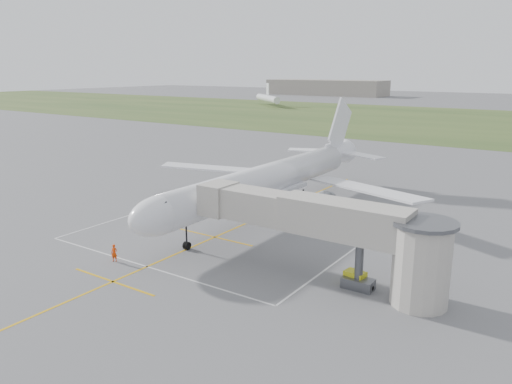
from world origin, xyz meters
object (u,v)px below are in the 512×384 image
Objects in this scene: gpu_unit at (355,279)px; baggage_cart at (150,212)px; airliner at (268,180)px; jet_bridge at (335,229)px; ramp_worker_nose at (114,253)px; ramp_worker_wing at (229,202)px.

baggage_cart reaches higher than gpu_unit.
airliner is at bearing 46.73° from baggage_cart.
jet_bridge is at bearing -42.19° from airliner.
ramp_worker_nose is at bearing -151.37° from gpu_unit.
gpu_unit is at bearing -3.38° from baggage_cart.
baggage_cart is at bearing 116.49° from ramp_worker_wing.
airliner is 22.10m from ramp_worker_nose.
airliner is at bearing 137.81° from jet_bridge.
ramp_worker_wing is at bearing 147.53° from jet_bridge.
ramp_worker_nose is 1.00× the size of ramp_worker_wing.
gpu_unit is at bearing -153.24° from ramp_worker_wing.
airliner reaches higher than ramp_worker_nose.
baggage_cart is 1.33× the size of ramp_worker_wing.
baggage_cart is (-28.45, 4.15, 0.12)m from gpu_unit.
airliner reaches higher than baggage_cart.
baggage_cart is 10.50m from ramp_worker_wing.
baggage_cart is at bearing 98.91° from ramp_worker_nose.
airliner is 15.06m from baggage_cart.
airliner is 27.87× the size of ramp_worker_wing.
jet_bridge is (15.72, -14.25, 0.35)m from airliner.
gpu_unit is at bearing -38.34° from airliner.
airliner is at bearing 57.59° from ramp_worker_nose.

